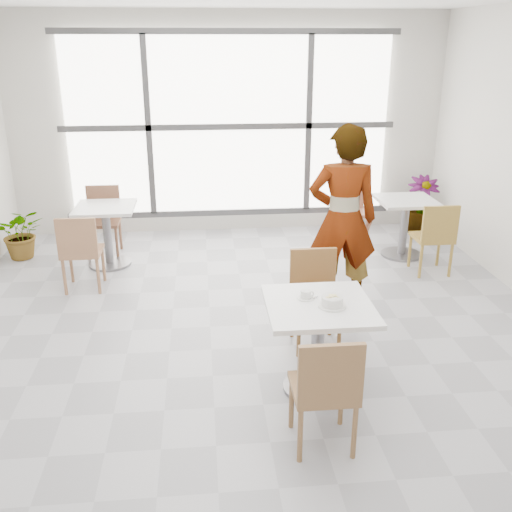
{
  "coord_description": "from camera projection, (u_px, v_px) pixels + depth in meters",
  "views": [
    {
      "loc": [
        -0.41,
        -4.52,
        2.61
      ],
      "look_at": [
        0.0,
        -0.3,
        1.0
      ],
      "focal_mm": 40.0,
      "sensor_mm": 36.0,
      "label": 1
    }
  ],
  "objects": [
    {
      "name": "floor",
      "position": [
        253.0,
        347.0,
        5.17
      ],
      "size": [
        7.0,
        7.0,
        0.0
      ],
      "primitive_type": "plane",
      "color": "#9E9EA5",
      "rests_on": "ground"
    },
    {
      "name": "wall_back",
      "position": [
        229.0,
        126.0,
        7.89
      ],
      "size": [
        6.0,
        0.0,
        6.0
      ],
      "primitive_type": "plane",
      "rotation": [
        1.57,
        0.0,
        0.0
      ],
      "color": "silver",
      "rests_on": "ground"
    },
    {
      "name": "window",
      "position": [
        229.0,
        126.0,
        7.83
      ],
      "size": [
        4.6,
        0.07,
        2.52
      ],
      "color": "white",
      "rests_on": "ground"
    },
    {
      "name": "main_table",
      "position": [
        318.0,
        330.0,
        4.37
      ],
      "size": [
        0.8,
        0.8,
        0.75
      ],
      "color": "white",
      "rests_on": "ground"
    },
    {
      "name": "chair_near",
      "position": [
        326.0,
        387.0,
        3.7
      ],
      "size": [
        0.42,
        0.42,
        0.87
      ],
      "rotation": [
        0.0,
        0.0,
        3.14
      ],
      "color": "olive",
      "rests_on": "ground"
    },
    {
      "name": "chair_far",
      "position": [
        315.0,
        291.0,
        5.11
      ],
      "size": [
        0.42,
        0.42,
        0.87
      ],
      "color": "brown",
      "rests_on": "ground"
    },
    {
      "name": "oatmeal_bowl",
      "position": [
        332.0,
        301.0,
        4.23
      ],
      "size": [
        0.21,
        0.21,
        0.09
      ],
      "color": "silver",
      "rests_on": "main_table"
    },
    {
      "name": "coffee_cup",
      "position": [
        306.0,
        295.0,
        4.37
      ],
      "size": [
        0.16,
        0.13,
        0.07
      ],
      "color": "silver",
      "rests_on": "main_table"
    },
    {
      "name": "person",
      "position": [
        343.0,
        219.0,
        5.65
      ],
      "size": [
        0.73,
        0.51,
        1.89
      ],
      "primitive_type": "imported",
      "rotation": [
        0.0,
        0.0,
        3.05
      ],
      "color": "black",
      "rests_on": "ground"
    },
    {
      "name": "bg_table_left",
      "position": [
        107.0,
        227.0,
        6.91
      ],
      "size": [
        0.7,
        0.7,
        0.75
      ],
      "color": "silver",
      "rests_on": "ground"
    },
    {
      "name": "bg_table_right",
      "position": [
        405.0,
        219.0,
        7.21
      ],
      "size": [
        0.7,
        0.7,
        0.75
      ],
      "color": "silver",
      "rests_on": "ground"
    },
    {
      "name": "bg_chair_left_near",
      "position": [
        80.0,
        248.0,
        6.17
      ],
      "size": [
        0.42,
        0.42,
        0.87
      ],
      "rotation": [
        0.0,
        0.0,
        3.14
      ],
      "color": "#9E6D4C",
      "rests_on": "ground"
    },
    {
      "name": "bg_chair_left_far",
      "position": [
        103.0,
        215.0,
        7.32
      ],
      "size": [
        0.42,
        0.42,
        0.87
      ],
      "color": "brown",
      "rests_on": "ground"
    },
    {
      "name": "bg_chair_right_near",
      "position": [
        435.0,
        234.0,
        6.61
      ],
      "size": [
        0.42,
        0.42,
        0.87
      ],
      "rotation": [
        0.0,
        0.0,
        3.14
      ],
      "color": "olive",
      "rests_on": "ground"
    },
    {
      "name": "bg_chair_right_far",
      "position": [
        350.0,
        206.0,
        7.74
      ],
      "size": [
        0.42,
        0.42,
        0.87
      ],
      "color": "#9B5B44",
      "rests_on": "ground"
    },
    {
      "name": "plant_left",
      "position": [
        21.0,
        233.0,
        7.2
      ],
      "size": [
        0.66,
        0.6,
        0.66
      ],
      "primitive_type": "imported",
      "rotation": [
        0.0,
        0.0,
        0.15
      ],
      "color": "#3C763A",
      "rests_on": "ground"
    },
    {
      "name": "plant_right",
      "position": [
        421.0,
        205.0,
        8.12
      ],
      "size": [
        0.5,
        0.5,
        0.82
      ],
      "primitive_type": "imported",
      "rotation": [
        0.0,
        0.0,
        -0.08
      ],
      "color": "#618545",
      "rests_on": "ground"
    }
  ]
}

